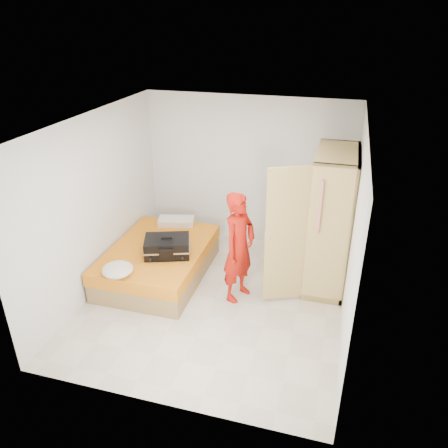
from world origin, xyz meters
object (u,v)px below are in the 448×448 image
(wardrobe, at_px, (327,225))
(suitcase, at_px, (167,246))
(round_cushion, at_px, (118,270))
(person, at_px, (239,247))
(bed, at_px, (159,261))

(wardrobe, height_order, suitcase, wardrobe)
(wardrobe, height_order, round_cushion, wardrobe)
(wardrobe, relative_size, round_cushion, 4.85)
(wardrobe, height_order, person, wardrobe)
(bed, height_order, wardrobe, wardrobe)
(wardrobe, distance_m, round_cushion, 3.06)
(round_cushion, bearing_deg, wardrobe, 26.21)
(person, xyz_separation_m, round_cushion, (-1.57, -0.66, -0.24))
(suitcase, height_order, round_cushion, suitcase)
(bed, distance_m, round_cushion, 0.96)
(bed, bearing_deg, person, -9.08)
(person, distance_m, round_cushion, 1.72)
(suitcase, bearing_deg, wardrobe, -4.41)
(person, height_order, suitcase, person)
(person, relative_size, round_cushion, 3.79)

